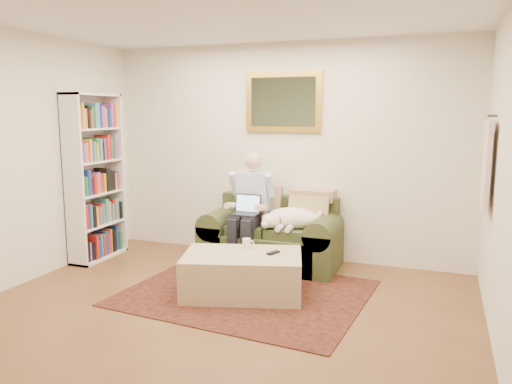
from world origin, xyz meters
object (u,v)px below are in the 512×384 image
Objects in this scene: laptop at (246,209)px; bookshelf at (95,177)px; coffee_mug at (247,243)px; sleeping_dog at (293,218)px; sofa at (272,242)px; seated_man at (248,211)px; ottoman at (242,274)px.

bookshelf reaches higher than laptop.
sleeping_dog is at bearing 69.36° from coffee_mug.
sofa is 0.83m from coffee_mug.
laptop is at bearing -166.36° from sleeping_dog.
sleeping_dog is (0.52, 0.13, -0.09)m from laptop.
bookshelf is (-1.86, -0.26, 0.31)m from laptop.
laptop is at bearing -138.98° from sofa.
seated_man reaches higher than ottoman.
seated_man is 1.92m from bookshelf.
sofa is 15.71× the size of coffee_mug.
seated_man is (-0.24, -0.14, 0.39)m from sofa.
bookshelf is (-1.86, -0.32, 0.34)m from seated_man.
seated_man is 1.02m from ottoman.
seated_man is at bearing 110.04° from coffee_mug.
ottoman is 11.40× the size of coffee_mug.
sleeping_dog is 1.04m from ottoman.
laptop is 1.90m from bookshelf.
bookshelf is at bearing -170.14° from seated_man.
coffee_mug is 2.20m from bookshelf.
laptop is 0.99m from ottoman.
sleeping_dog reaches higher than coffee_mug.
bookshelf is (-2.10, -0.47, 0.73)m from sofa.
laptop reaches higher than sleeping_dog.
coffee_mug is at bearing -69.96° from seated_man.
sofa is 0.44m from sleeping_dog.
laptop is 0.69m from coffee_mug.
sofa is at bearing 12.57° from bookshelf.
laptop is at bearing 8.03° from bookshelf.
coffee_mug is at bearing -110.64° from sleeping_dog.
seated_man is 4.33× the size of laptop.
laptop is at bearing 111.88° from coffee_mug.
coffee_mug is (-0.27, -0.73, -0.14)m from sleeping_dog.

